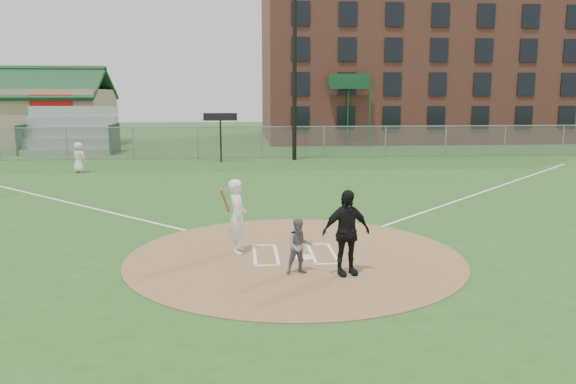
{
  "coord_description": "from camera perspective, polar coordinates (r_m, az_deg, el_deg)",
  "views": [
    {
      "loc": [
        -1.31,
        -13.53,
        4.02
      ],
      "look_at": [
        0.0,
        2.0,
        1.3
      ],
      "focal_mm": 35.0,
      "sensor_mm": 36.0,
      "label": 1
    }
  ],
  "objects": [
    {
      "name": "outfield_fence",
      "position": [
        35.68,
        -2.71,
        5.06
      ],
      "size": [
        56.08,
        0.08,
        2.03
      ],
      "color": "slate",
      "rests_on": "ground"
    },
    {
      "name": "light_pole",
      "position": [
        34.78,
        0.67,
        14.17
      ],
      "size": [
        1.2,
        0.3,
        12.22
      ],
      "color": "black",
      "rests_on": "ground"
    },
    {
      "name": "ondeck_player",
      "position": [
        31.1,
        -20.48,
        3.3
      ],
      "size": [
        0.91,
        0.8,
        1.57
      ],
      "primitive_type": "imported",
      "rotation": [
        0.0,
        0.0,
        2.66
      ],
      "color": "silver",
      "rests_on": "ground"
    },
    {
      "name": "foul_line_third",
      "position": [
        24.14,
        -23.32,
        -0.49
      ],
      "size": [
        17.04,
        17.04,
        0.01
      ],
      "primitive_type": "cube",
      "rotation": [
        0.0,
        0.0,
        0.79
      ],
      "color": "white",
      "rests_on": "ground"
    },
    {
      "name": "umpire",
      "position": [
        12.57,
        5.92,
        -4.12
      ],
      "size": [
        1.21,
        0.73,
        1.93
      ],
      "primitive_type": "imported",
      "rotation": [
        0.0,
        0.0,
        0.24
      ],
      "color": "black",
      "rests_on": "dirt_circle"
    },
    {
      "name": "clubhouse",
      "position": [
        49.45,
        -24.74,
        7.11
      ],
      "size": [
        12.2,
        8.71,
        6.23
      ],
      "color": "tan",
      "rests_on": "ground"
    },
    {
      "name": "batter_at_plate",
      "position": [
        14.3,
        -5.16,
        -2.46
      ],
      "size": [
        0.67,
        1.05,
        1.89
      ],
      "color": "white",
      "rests_on": "dirt_circle"
    },
    {
      "name": "ground",
      "position": [
        14.17,
        0.68,
        -6.58
      ],
      "size": [
        140.0,
        140.0,
        0.0
      ],
      "primitive_type": "plane",
      "color": "#23501B",
      "rests_on": "ground"
    },
    {
      "name": "bleachers",
      "position": [
        41.48,
        -21.3,
        5.87
      ],
      "size": [
        6.08,
        3.2,
        3.2
      ],
      "color": "#B7BABF",
      "rests_on": "ground"
    },
    {
      "name": "brick_warehouse",
      "position": [
        54.43,
        14.11,
        13.28
      ],
      "size": [
        30.0,
        17.17,
        15.0
      ],
      "color": "#954E40",
      "rests_on": "ground"
    },
    {
      "name": "foul_line_first",
      "position": [
        25.1,
        19.5,
        0.12
      ],
      "size": [
        17.04,
        17.04,
        0.01
      ],
      "primitive_type": "cube",
      "rotation": [
        0.0,
        0.0,
        -0.79
      ],
      "color": "white",
      "rests_on": "ground"
    },
    {
      "name": "dirt_circle",
      "position": [
        14.17,
        0.68,
        -6.54
      ],
      "size": [
        8.4,
        8.4,
        0.02
      ],
      "primitive_type": "cylinder",
      "color": "olive",
      "rests_on": "ground"
    },
    {
      "name": "catcher",
      "position": [
        12.67,
        1.17,
        -5.51
      ],
      "size": [
        0.69,
        0.58,
        1.27
      ],
      "primitive_type": "imported",
      "rotation": [
        0.0,
        0.0,
        0.17
      ],
      "color": "slate",
      "rests_on": "dirt_circle"
    },
    {
      "name": "home_plate",
      "position": [
        13.97,
        1.62,
        -6.69
      ],
      "size": [
        0.47,
        0.47,
        0.03
      ],
      "primitive_type": "cube",
      "rotation": [
        0.0,
        0.0,
        0.2
      ],
      "color": "white",
      "rests_on": "dirt_circle"
    },
    {
      "name": "batters_boxes",
      "position": [
        14.31,
        0.63,
        -6.31
      ],
      "size": [
        2.08,
        1.88,
        0.01
      ],
      "color": "white",
      "rests_on": "dirt_circle"
    },
    {
      "name": "scoreboard_sign",
      "position": [
        33.79,
        -6.89,
        7.06
      ],
      "size": [
        2.0,
        0.1,
        2.93
      ],
      "color": "black",
      "rests_on": "ground"
    }
  ]
}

